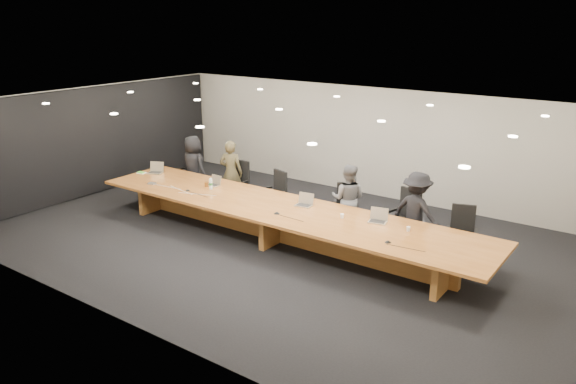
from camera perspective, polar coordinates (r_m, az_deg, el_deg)
name	(u,v)px	position (r m, az deg, el deg)	size (l,w,h in m)	color
ground	(280,241)	(11.81, -0.85, -4.99)	(12.00, 12.00, 0.00)	black
back_wall	(371,142)	(14.66, 8.44, 5.06)	(12.00, 0.02, 2.80)	#B4AEA4
left_wall_panel	(96,141)	(15.52, -18.92, 4.88)	(0.08, 7.84, 2.74)	black
conference_table	(280,218)	(11.62, -0.86, -2.62)	(9.00, 1.80, 0.75)	brown
chair_far_left	(186,173)	(15.15, -10.27, 1.93)	(0.53, 0.53, 1.04)	black
chair_left	(236,183)	(13.87, -5.32, 0.89)	(0.58, 0.58, 1.13)	black
chair_mid_left	(273,194)	(13.09, -1.53, -0.15)	(0.56, 0.56, 1.09)	black
chair_mid_right	(344,209)	(12.15, 5.70, -1.69)	(0.55, 0.55, 1.08)	black
chair_right	(403,217)	(11.65, 11.57, -2.55)	(0.60, 0.60, 1.19)	black
chair_far_right	(462,233)	(11.25, 17.24, -4.04)	(0.55, 0.55, 1.08)	black
person_a	(193,167)	(14.61, -9.58, 2.55)	(0.79, 0.51, 1.61)	black
person_b	(231,173)	(13.92, -5.80, 1.98)	(0.59, 0.39, 1.62)	#3D3621
person_c	(348,199)	(12.08, 6.11, -0.71)	(0.74, 0.58, 1.52)	#515153
person_d	(416,211)	(11.41, 12.90, -1.94)	(1.04, 0.60, 1.61)	black
laptop_a	(155,168)	(14.36, -13.38, 2.41)	(0.36, 0.26, 0.28)	tan
laptop_b	(213,180)	(13.09, -7.65, 1.17)	(0.30, 0.22, 0.24)	#BBAC8E
laptop_d	(304,200)	(11.58, 1.60, -0.80)	(0.33, 0.24, 0.26)	tan
laptop_e	(378,216)	(10.80, 9.10, -2.39)	(0.34, 0.25, 0.27)	#B9A78D
water_bottle	(211,184)	(12.82, -7.85, 0.82)	(0.08, 0.08, 0.24)	silver
amber_mug	(206,184)	(13.04, -8.28, 0.79)	(0.09, 0.09, 0.11)	brown
paper_cup_near	(342,216)	(10.96, 5.52, -2.45)	(0.07, 0.07, 0.09)	white
paper_cup_far	(408,229)	(10.50, 12.13, -3.69)	(0.07, 0.07, 0.08)	silver
notepad	(142,173)	(14.49, -14.65, 1.90)	(0.21, 0.17, 0.01)	silver
lime_gadget	(141,172)	(14.47, -14.72, 1.95)	(0.16, 0.09, 0.03)	#5AD238
av_box	(152,183)	(13.49, -13.66, 0.85)	(0.18, 0.13, 0.03)	#9E9EA2
mic_left	(188,190)	(12.80, -10.17, 0.18)	(0.11, 0.11, 0.03)	black
mic_center	(277,213)	(11.16, -1.15, -2.14)	(0.12, 0.12, 0.03)	black
mic_right	(388,242)	(9.94, 10.12, -4.99)	(0.12, 0.12, 0.03)	black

